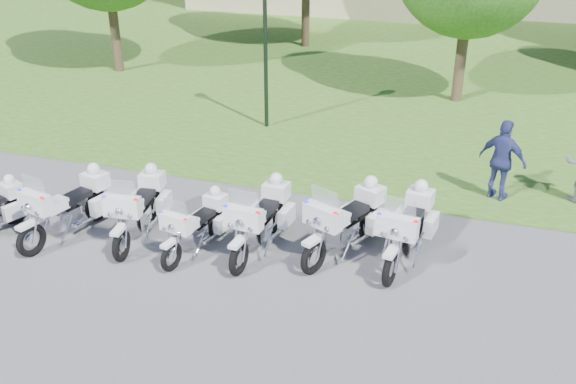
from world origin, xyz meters
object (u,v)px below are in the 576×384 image
(motorcycle_4, at_px, (198,224))
(motorcycle_7, at_px, (408,227))
(motorcycle_2, at_px, (69,205))
(motorcycle_5, at_px, (261,218))
(motorcycle_6, at_px, (347,220))
(motorcycle_3, at_px, (140,206))
(lamp_post, at_px, (265,14))
(bystander_c, at_px, (502,161))

(motorcycle_4, bearing_deg, motorcycle_7, -155.51)
(motorcycle_2, bearing_deg, motorcycle_5, -156.68)
(motorcycle_4, height_order, motorcycle_6, motorcycle_6)
(motorcycle_3, xyz_separation_m, motorcycle_4, (1.41, -0.17, -0.09))
(lamp_post, relative_size, bystander_c, 2.31)
(motorcycle_3, relative_size, motorcycle_6, 1.01)
(motorcycle_3, bearing_deg, motorcycle_7, -178.73)
(motorcycle_6, distance_m, bystander_c, 4.50)
(motorcycle_3, xyz_separation_m, motorcycle_6, (4.31, 0.69, 0.04))
(motorcycle_6, distance_m, motorcycle_7, 1.21)
(motorcycle_4, bearing_deg, motorcycle_3, 4.20)
(motorcycle_7, bearing_deg, motorcycle_4, 21.43)
(motorcycle_4, xyz_separation_m, bystander_c, (5.79, 4.30, 0.38))
(motorcycle_7, relative_size, lamp_post, 0.56)
(motorcycle_7, bearing_deg, motorcycle_5, 18.53)
(motorcycle_3, relative_size, bystander_c, 1.25)
(motorcycle_7, xyz_separation_m, bystander_c, (1.68, 3.33, 0.26))
(motorcycle_2, height_order, bystander_c, bystander_c)
(motorcycle_4, distance_m, bystander_c, 7.22)
(motorcycle_7, relative_size, bystander_c, 1.30)
(motorcycle_2, xyz_separation_m, motorcycle_5, (4.07, 0.67, 0.01))
(motorcycle_6, xyz_separation_m, motorcycle_7, (1.21, 0.11, -0.01))
(motorcycle_4, height_order, motorcycle_5, motorcycle_5)
(motorcycle_2, bearing_deg, bystander_c, -138.41)
(motorcycle_5, xyz_separation_m, motorcycle_6, (1.69, 0.42, 0.02))
(motorcycle_4, xyz_separation_m, lamp_post, (-1.10, 7.28, 2.79))
(motorcycle_4, relative_size, lamp_post, 0.46)
(motorcycle_2, xyz_separation_m, bystander_c, (8.64, 4.53, 0.28))
(motorcycle_2, distance_m, motorcycle_3, 1.50)
(motorcycle_5, bearing_deg, motorcycle_6, -161.34)
(motorcycle_3, xyz_separation_m, motorcycle_5, (2.62, 0.27, 0.02))
(motorcycle_2, bearing_deg, motorcycle_3, -150.35)
(motorcycle_3, distance_m, lamp_post, 7.60)
(motorcycle_3, height_order, lamp_post, lamp_post)
(motorcycle_5, relative_size, lamp_post, 0.55)
(motorcycle_5, distance_m, motorcycle_7, 2.94)
(motorcycle_2, relative_size, motorcycle_6, 1.00)
(motorcycle_4, distance_m, motorcycle_5, 1.30)
(motorcycle_4, relative_size, bystander_c, 1.07)
(motorcycle_4, distance_m, lamp_post, 7.87)
(motorcycle_2, distance_m, motorcycle_7, 7.06)
(motorcycle_7, bearing_deg, motorcycle_3, 16.36)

